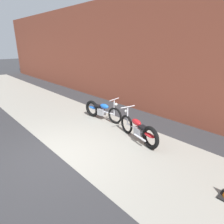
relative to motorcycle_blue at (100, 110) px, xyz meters
The scene contains 5 objects.
ground_plane 3.20m from the motorcycle_blue, 61.31° to the right, with size 80.00×80.00×0.00m, color #2D2D30.
sidewalk_slab 1.89m from the motorcycle_blue, 34.25° to the right, with size 36.00×3.50×0.01m, color gray.
brick_building_wall 3.61m from the motorcycle_blue, 57.67° to the left, with size 36.00×0.50×5.23m, color brown.
motorcycle_blue is the anchor object (origin of this frame).
motorcycle_red 2.55m from the motorcycle_blue, ahead, with size 1.98×0.71×1.03m.
Camera 1 is at (4.78, -2.21, 3.13)m, focal length 31.84 mm.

